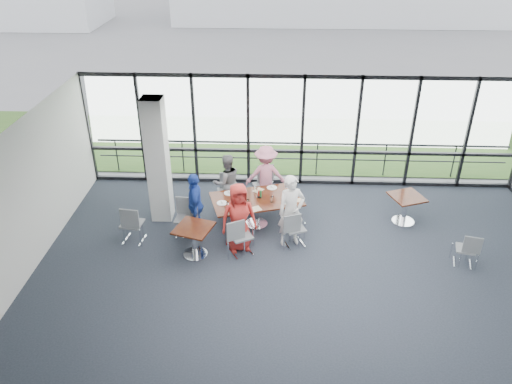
{
  "coord_description": "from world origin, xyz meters",
  "views": [
    {
      "loc": [
        -0.74,
        -7.85,
        6.9
      ],
      "look_at": [
        -1.18,
        2.44,
        1.1
      ],
      "focal_mm": 35.0,
      "sensor_mm": 36.0,
      "label": 1
    }
  ],
  "objects_px": {
    "main_table": "(257,202)",
    "diner_end": "(195,204)",
    "structural_column": "(158,161)",
    "diner_near_left": "(239,217)",
    "chair_spare_la": "(132,224)",
    "diner_far_left": "(227,182)",
    "side_table_right": "(406,201)",
    "side_table_left": "(194,232)",
    "chair_main_nl": "(241,236)",
    "chair_spare_r": "(466,249)",
    "chair_main_nr": "(295,228)",
    "diner_near_right": "(291,211)",
    "chair_main_end": "(190,219)",
    "chair_spare_lb": "(185,219)",
    "chair_main_fl": "(226,192)",
    "diner_far_right": "(266,175)",
    "chair_main_fr": "(263,186)"
  },
  "relations": [
    {
      "from": "side_table_left",
      "to": "diner_far_right",
      "type": "xyz_separation_m",
      "value": [
        1.56,
        2.45,
        0.21
      ]
    },
    {
      "from": "diner_far_right",
      "to": "chair_main_nr",
      "type": "relative_size",
      "value": 1.84
    },
    {
      "from": "side_table_left",
      "to": "chair_main_nl",
      "type": "bearing_deg",
      "value": 6.52
    },
    {
      "from": "diner_far_right",
      "to": "diner_near_right",
      "type": "bearing_deg",
      "value": 104.36
    },
    {
      "from": "side_table_right",
      "to": "chair_spare_la",
      "type": "xyz_separation_m",
      "value": [
        -6.63,
        -1.11,
        -0.13
      ]
    },
    {
      "from": "diner_far_left",
      "to": "chair_spare_r",
      "type": "height_order",
      "value": "diner_far_left"
    },
    {
      "from": "chair_main_nl",
      "to": "chair_spare_lb",
      "type": "distance_m",
      "value": 1.56
    },
    {
      "from": "diner_far_right",
      "to": "chair_spare_lb",
      "type": "distance_m",
      "value": 2.55
    },
    {
      "from": "diner_near_right",
      "to": "chair_main_end",
      "type": "height_order",
      "value": "diner_near_right"
    },
    {
      "from": "chair_main_nr",
      "to": "chair_spare_la",
      "type": "distance_m",
      "value": 3.83
    },
    {
      "from": "diner_near_left",
      "to": "diner_far_left",
      "type": "xyz_separation_m",
      "value": [
        -0.44,
        1.79,
        -0.06
      ]
    },
    {
      "from": "diner_near_left",
      "to": "chair_spare_lb",
      "type": "distance_m",
      "value": 1.48
    },
    {
      "from": "diner_far_left",
      "to": "chair_main_nr",
      "type": "distance_m",
      "value": 2.38
    },
    {
      "from": "chair_main_nr",
      "to": "chair_main_fl",
      "type": "height_order",
      "value": "chair_main_fl"
    },
    {
      "from": "main_table",
      "to": "diner_end",
      "type": "xyz_separation_m",
      "value": [
        -1.45,
        -0.42,
        0.16
      ]
    },
    {
      "from": "chair_main_fl",
      "to": "main_table",
      "type": "bearing_deg",
      "value": 125.95
    },
    {
      "from": "main_table",
      "to": "chair_spare_r",
      "type": "xyz_separation_m",
      "value": [
        4.68,
        -1.44,
        -0.24
      ]
    },
    {
      "from": "structural_column",
      "to": "chair_main_end",
      "type": "xyz_separation_m",
      "value": [
        0.82,
        -0.75,
        -1.17
      ]
    },
    {
      "from": "chair_main_end",
      "to": "chair_spare_la",
      "type": "relative_size",
      "value": 0.89
    },
    {
      "from": "diner_near_left",
      "to": "chair_spare_la",
      "type": "bearing_deg",
      "value": 158.22
    },
    {
      "from": "structural_column",
      "to": "diner_end",
      "type": "relative_size",
      "value": 1.98
    },
    {
      "from": "diner_near_left",
      "to": "diner_far_left",
      "type": "relative_size",
      "value": 1.08
    },
    {
      "from": "diner_near_left",
      "to": "chair_spare_la",
      "type": "distance_m",
      "value": 2.57
    },
    {
      "from": "chair_spare_la",
      "to": "diner_near_right",
      "type": "bearing_deg",
      "value": 9.19
    },
    {
      "from": "chair_main_nr",
      "to": "chair_spare_r",
      "type": "relative_size",
      "value": 1.1
    },
    {
      "from": "diner_far_right",
      "to": "chair_main_nr",
      "type": "bearing_deg",
      "value": 106.41
    },
    {
      "from": "chair_main_nl",
      "to": "chair_main_nr",
      "type": "height_order",
      "value": "chair_main_nl"
    },
    {
      "from": "structural_column",
      "to": "diner_end",
      "type": "bearing_deg",
      "value": -34.94
    },
    {
      "from": "diner_far_left",
      "to": "diner_end",
      "type": "relative_size",
      "value": 0.96
    },
    {
      "from": "chair_main_fl",
      "to": "diner_far_left",
      "type": "bearing_deg",
      "value": 108.32
    },
    {
      "from": "chair_spare_lb",
      "to": "chair_main_nr",
      "type": "bearing_deg",
      "value": 178.06
    },
    {
      "from": "chair_spare_la",
      "to": "diner_near_left",
      "type": "bearing_deg",
      "value": 4.14
    },
    {
      "from": "diner_near_right",
      "to": "chair_spare_lb",
      "type": "bearing_deg",
      "value": 153.99
    },
    {
      "from": "main_table",
      "to": "side_table_right",
      "type": "xyz_separation_m",
      "value": [
        3.73,
        0.27,
        -0.03
      ]
    },
    {
      "from": "chair_spare_la",
      "to": "chair_spare_r",
      "type": "height_order",
      "value": "chair_spare_la"
    },
    {
      "from": "diner_end",
      "to": "chair_spare_r",
      "type": "xyz_separation_m",
      "value": [
        6.13,
        -1.02,
        -0.4
      ]
    },
    {
      "from": "chair_main_fr",
      "to": "chair_main_end",
      "type": "bearing_deg",
      "value": 25.3
    },
    {
      "from": "diner_near_left",
      "to": "chair_main_fl",
      "type": "relative_size",
      "value": 1.86
    },
    {
      "from": "chair_main_nl",
      "to": "diner_near_right",
      "type": "bearing_deg",
      "value": -6.61
    },
    {
      "from": "chair_main_nl",
      "to": "chair_spare_la",
      "type": "distance_m",
      "value": 2.63
    },
    {
      "from": "diner_end",
      "to": "chair_spare_la",
      "type": "height_order",
      "value": "diner_end"
    },
    {
      "from": "diner_far_left",
      "to": "chair_spare_la",
      "type": "relative_size",
      "value": 1.6
    },
    {
      "from": "chair_main_end",
      "to": "main_table",
      "type": "bearing_deg",
      "value": 91.11
    },
    {
      "from": "diner_far_right",
      "to": "side_table_left",
      "type": "bearing_deg",
      "value": 53.39
    },
    {
      "from": "diner_near_left",
      "to": "diner_far_left",
      "type": "height_order",
      "value": "diner_near_left"
    },
    {
      "from": "diner_far_right",
      "to": "chair_spare_la",
      "type": "bearing_deg",
      "value": 27.92
    },
    {
      "from": "side_table_right",
      "to": "side_table_left",
      "type": "bearing_deg",
      "value": -162.4
    },
    {
      "from": "side_table_left",
      "to": "chair_spare_r",
      "type": "height_order",
      "value": "chair_spare_r"
    },
    {
      "from": "chair_main_nr",
      "to": "chair_spare_lb",
      "type": "bearing_deg",
      "value": 152.8
    },
    {
      "from": "structural_column",
      "to": "side_table_right",
      "type": "xyz_separation_m",
      "value": [
        6.15,
        0.0,
        -0.99
      ]
    }
  ]
}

